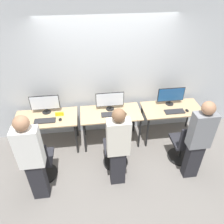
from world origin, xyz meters
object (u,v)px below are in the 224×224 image
(monitor_left, at_px, (45,104))
(keyboard_right, at_px, (175,112))
(mouse_left, at_px, (60,119))
(monitor_center, at_px, (110,100))
(person_center, at_px, (118,147))
(monitor_right, at_px, (171,96))
(mouse_center, at_px, (125,114))
(keyboard_center, at_px, (111,114))
(person_left, at_px, (32,158))
(person_right, at_px, (199,140))
(keyboard_left, at_px, (45,121))
(office_chair_center, at_px, (116,151))
(office_chair_right, at_px, (184,145))
(office_chair_left, at_px, (40,163))
(mouse_right, at_px, (187,110))

(monitor_left, bearing_deg, keyboard_right, -7.19)
(monitor_left, bearing_deg, mouse_left, -45.79)
(monitor_center, height_order, person_center, person_center)
(monitor_right, bearing_deg, mouse_center, -166.13)
(keyboard_right, bearing_deg, keyboard_center, 176.78)
(person_left, distance_m, person_right, 2.62)
(monitor_left, xyz_separation_m, keyboard_left, (-0.00, -0.29, -0.20))
(office_chair_center, relative_size, office_chair_right, 1.00)
(mouse_left, distance_m, office_chair_center, 1.21)
(keyboard_left, bearing_deg, person_center, -36.84)
(person_left, height_order, office_chair_right, person_left)
(office_chair_center, bearing_deg, office_chair_left, -174.98)
(person_left, relative_size, office_chair_right, 1.81)
(keyboard_left, bearing_deg, mouse_right, -0.65)
(monitor_left, height_order, mouse_center, monitor_left)
(monitor_center, relative_size, keyboard_right, 1.42)
(mouse_center, bearing_deg, office_chair_right, -31.14)
(keyboard_right, height_order, mouse_right, mouse_right)
(keyboard_center, bearing_deg, monitor_left, 168.91)
(office_chair_center, xyz_separation_m, mouse_right, (1.52, 0.54, 0.39))
(mouse_left, xyz_separation_m, mouse_center, (1.25, 0.02, 0.00))
(monitor_left, xyz_separation_m, keyboard_right, (2.53, -0.32, -0.20))
(office_chair_left, height_order, keyboard_right, office_chair_left)
(monitor_center, xyz_separation_m, person_right, (1.31, -1.21, -0.09))
(keyboard_left, bearing_deg, mouse_left, -0.18)
(mouse_left, height_order, office_chair_left, office_chair_left)
(keyboard_left, xyz_separation_m, mouse_center, (1.54, 0.02, 0.01))
(person_left, height_order, person_right, person_left)
(mouse_left, xyz_separation_m, keyboard_center, (0.98, 0.04, -0.01))
(mouse_left, relative_size, monitor_center, 0.16)
(person_right, bearing_deg, person_center, 178.66)
(person_left, distance_m, person_center, 1.30)
(mouse_right, bearing_deg, keyboard_center, 177.17)
(keyboard_center, xyz_separation_m, keyboard_right, (1.27, -0.07, 0.00))
(keyboard_left, distance_m, person_left, 1.07)
(monitor_center, xyz_separation_m, person_center, (-0.02, -1.18, -0.11))
(office_chair_left, bearing_deg, monitor_center, 35.05)
(mouse_center, distance_m, person_right, 1.43)
(office_chair_left, bearing_deg, monitor_left, 86.27)
(office_chair_right, xyz_separation_m, person_right, (0.00, -0.37, 0.49))
(mouse_left, bearing_deg, monitor_left, 134.21)
(keyboard_center, bearing_deg, office_chair_center, -88.91)
(person_center, distance_m, monitor_right, 1.76)
(office_chair_left, height_order, mouse_right, office_chair_left)
(person_left, height_order, monitor_right, person_left)
(keyboard_right, xyz_separation_m, office_chair_right, (0.04, -0.57, -0.38))
(keyboard_left, relative_size, person_center, 0.25)
(mouse_right, bearing_deg, mouse_center, 177.60)
(keyboard_left, xyz_separation_m, office_chair_right, (2.57, -0.60, -0.38))
(monitor_left, bearing_deg, office_chair_center, -34.02)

